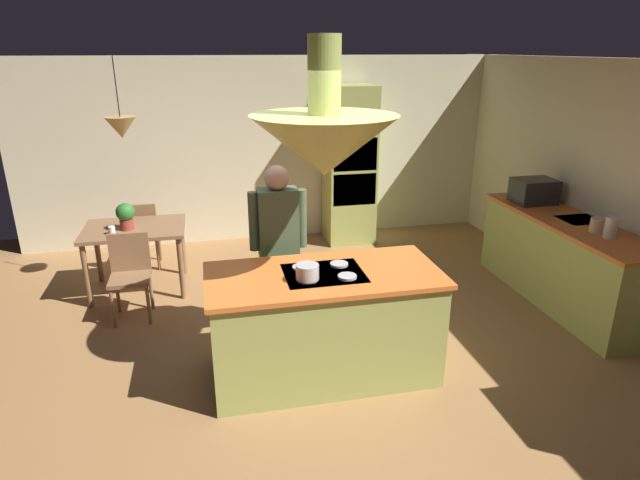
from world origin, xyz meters
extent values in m
plane|color=#9E7042|center=(0.00, 0.00, 0.00)|extent=(8.16, 8.16, 0.00)
cube|color=beige|center=(0.00, 3.45, 1.27)|extent=(6.80, 0.10, 2.55)
cube|color=beige|center=(3.25, 0.40, 1.27)|extent=(0.10, 7.20, 2.55)
cube|color=#A8B259|center=(0.00, -0.20, 0.45)|extent=(1.84, 0.84, 0.90)
cube|color=orange|center=(0.00, -0.20, 0.92)|extent=(1.90, 0.90, 0.04)
cube|color=black|center=(0.00, -0.20, 0.93)|extent=(0.64, 0.52, 0.01)
cylinder|color=#B2B2B7|center=(-0.16, -0.33, 0.95)|extent=(0.15, 0.15, 0.02)
cylinder|color=#B2B2B7|center=(0.16, -0.33, 0.95)|extent=(0.15, 0.15, 0.02)
cylinder|color=#B2B2B7|center=(-0.16, -0.07, 0.95)|extent=(0.15, 0.15, 0.02)
cylinder|color=#B2B2B7|center=(0.16, -0.07, 0.95)|extent=(0.15, 0.15, 0.02)
cube|color=#A8B259|center=(2.84, 0.60, 0.45)|extent=(0.62, 2.28, 0.90)
cube|color=orange|center=(2.84, 0.60, 0.92)|extent=(0.66, 2.32, 0.04)
cube|color=#B2B2B7|center=(3.00, 0.60, 0.86)|extent=(0.48, 0.36, 0.16)
cube|color=#A8B259|center=(1.10, 3.05, 1.09)|extent=(0.66, 0.62, 2.18)
cube|color=black|center=(1.10, 2.76, 1.30)|extent=(0.60, 0.04, 0.44)
cube|color=black|center=(1.10, 2.76, 0.82)|extent=(0.60, 0.04, 0.44)
cube|color=#8A603E|center=(-1.70, 1.90, 0.74)|extent=(1.10, 0.82, 0.04)
cylinder|color=#8A603E|center=(-2.19, 1.55, 0.36)|extent=(0.06, 0.06, 0.72)
cylinder|color=#8A603E|center=(-1.21, 1.55, 0.36)|extent=(0.06, 0.06, 0.72)
cylinder|color=#8A603E|center=(-2.19, 2.25, 0.36)|extent=(0.06, 0.06, 0.72)
cylinder|color=#8A603E|center=(-1.21, 2.25, 0.36)|extent=(0.06, 0.06, 0.72)
cylinder|color=tan|center=(-0.35, 0.52, 0.41)|extent=(0.14, 0.14, 0.83)
cylinder|color=tan|center=(-0.17, 0.52, 0.41)|extent=(0.14, 0.14, 0.83)
cube|color=#4C6042|center=(-0.26, 0.52, 1.15)|extent=(0.36, 0.22, 0.64)
cylinder|color=#4C6042|center=(-0.48, 0.52, 1.18)|extent=(0.09, 0.09, 0.54)
cylinder|color=#4C6042|center=(-0.04, 0.52, 1.18)|extent=(0.09, 0.09, 0.54)
sphere|color=tan|center=(-0.26, 0.52, 1.57)|extent=(0.22, 0.22, 0.22)
cone|color=#A8B259|center=(0.00, -0.20, 1.96)|extent=(1.10, 1.10, 0.45)
cylinder|color=#A8B259|center=(0.00, -0.20, 2.46)|extent=(0.24, 0.24, 0.55)
cone|color=#E0B266|center=(-1.70, 1.90, 1.86)|extent=(0.32, 0.32, 0.22)
cylinder|color=black|center=(-1.70, 1.90, 2.27)|extent=(0.01, 0.01, 0.60)
cube|color=#8A603E|center=(-1.70, 1.19, 0.44)|extent=(0.40, 0.40, 0.04)
cube|color=#8A603E|center=(-1.70, 1.37, 0.66)|extent=(0.40, 0.04, 0.42)
cylinder|color=#8A603E|center=(-1.87, 1.02, 0.21)|extent=(0.04, 0.04, 0.43)
cylinder|color=#8A603E|center=(-1.53, 1.02, 0.21)|extent=(0.04, 0.04, 0.43)
cylinder|color=#8A603E|center=(-1.87, 1.36, 0.21)|extent=(0.04, 0.04, 0.43)
cylinder|color=#8A603E|center=(-1.53, 1.36, 0.21)|extent=(0.04, 0.04, 0.43)
cube|color=#8A603E|center=(-1.70, 2.61, 0.44)|extent=(0.40, 0.40, 0.04)
cube|color=#8A603E|center=(-1.70, 2.43, 0.66)|extent=(0.40, 0.04, 0.42)
cylinder|color=#8A603E|center=(-1.53, 2.78, 0.21)|extent=(0.04, 0.04, 0.43)
cylinder|color=#8A603E|center=(-1.87, 2.78, 0.21)|extent=(0.04, 0.04, 0.43)
cylinder|color=#8A603E|center=(-1.53, 2.44, 0.21)|extent=(0.04, 0.04, 0.43)
cylinder|color=#8A603E|center=(-1.87, 2.44, 0.21)|extent=(0.04, 0.04, 0.43)
cylinder|color=#99382D|center=(-1.76, 1.83, 0.82)|extent=(0.14, 0.14, 0.12)
sphere|color=#2D722D|center=(-1.76, 1.83, 0.96)|extent=(0.20, 0.20, 0.20)
cylinder|color=white|center=(-1.90, 1.70, 0.81)|extent=(0.07, 0.07, 0.09)
cylinder|color=silver|center=(2.84, 0.03, 1.04)|extent=(0.11, 0.11, 0.21)
cylinder|color=#E0B78C|center=(2.84, 0.21, 1.01)|extent=(0.13, 0.13, 0.14)
cube|color=#232326|center=(2.84, 1.28, 1.08)|extent=(0.46, 0.36, 0.28)
cylinder|color=#B2B2B7|center=(-0.16, -0.33, 1.02)|extent=(0.18, 0.18, 0.12)
camera|label=1|loc=(-0.87, -4.02, 2.65)|focal=29.77mm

